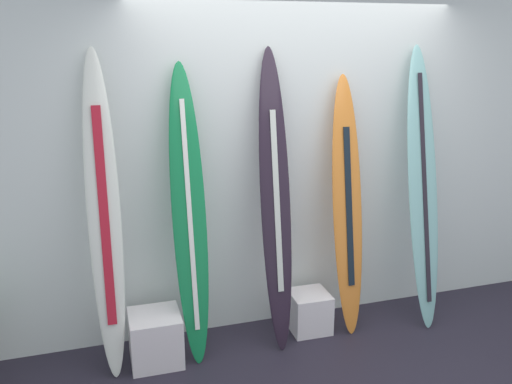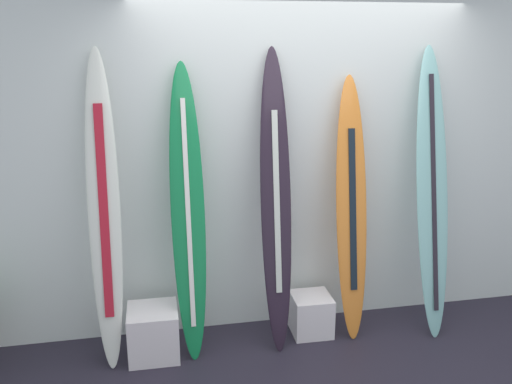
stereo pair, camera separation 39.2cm
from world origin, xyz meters
name	(u,v)px [view 2 (the right image)]	position (x,y,z in m)	size (l,w,h in m)	color
wall_back	(298,150)	(0.00, 1.30, 1.40)	(7.20, 0.20, 2.80)	silver
surfboard_ivory	(104,214)	(-1.47, 0.94, 1.08)	(0.23, 0.47, 2.20)	silver
surfboard_emerald	(188,214)	(-0.90, 0.94, 1.05)	(0.24, 0.45, 2.10)	#147942
surfboard_charcoal	(276,202)	(-0.26, 0.94, 1.10)	(0.25, 0.52, 2.20)	#271B29
surfboard_sunset	(351,212)	(0.33, 0.95, 0.98)	(0.25, 0.42, 1.99)	orange
surfboard_seafoam	(432,196)	(0.96, 0.90, 1.09)	(0.26, 0.52, 2.20)	#83BEBC
display_block_left	(311,314)	(0.04, 0.95, 0.16)	(0.31, 0.31, 0.31)	white
display_block_center	(153,332)	(-1.18, 0.87, 0.18)	(0.36, 0.36, 0.37)	white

